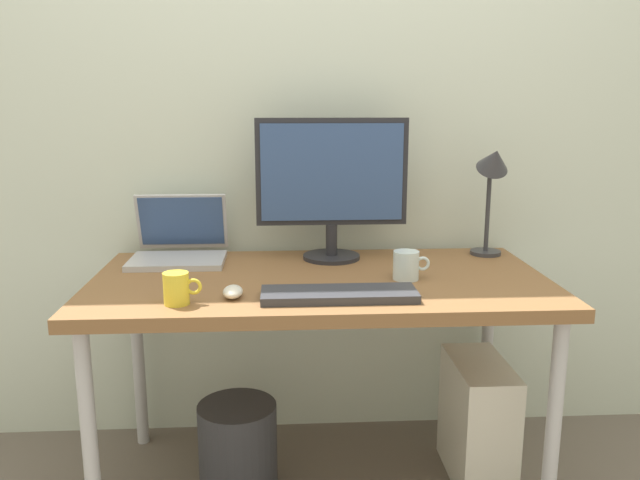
% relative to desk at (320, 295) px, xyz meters
% --- Properties ---
extents(back_wall, '(4.40, 0.04, 2.60)m').
position_rel_desk_xyz_m(back_wall, '(0.00, 0.43, 0.63)').
color(back_wall, silver).
rests_on(back_wall, ground_plane).
extents(desk, '(1.44, 0.73, 0.73)m').
position_rel_desk_xyz_m(desk, '(0.00, 0.00, 0.00)').
color(desk, brown).
rests_on(desk, ground_plane).
extents(monitor, '(0.52, 0.20, 0.49)m').
position_rel_desk_xyz_m(monitor, '(0.05, 0.23, 0.34)').
color(monitor, '#232328').
rests_on(monitor, desk).
extents(laptop, '(0.32, 0.28, 0.22)m').
position_rel_desk_xyz_m(laptop, '(-0.48, 0.25, 0.12)').
color(laptop, '#B2B2B7').
rests_on(laptop, desk).
extents(desk_lamp, '(0.11, 0.16, 0.41)m').
position_rel_desk_xyz_m(desk_lamp, '(0.62, 0.23, 0.35)').
color(desk_lamp, '#333338').
rests_on(desk_lamp, desk).
extents(keyboard, '(0.44, 0.14, 0.02)m').
position_rel_desk_xyz_m(keyboard, '(0.04, -0.23, 0.07)').
color(keyboard, '#333338').
rests_on(keyboard, desk).
extents(mouse, '(0.06, 0.09, 0.03)m').
position_rel_desk_xyz_m(mouse, '(-0.26, -0.20, 0.08)').
color(mouse, silver).
rests_on(mouse, desk).
extents(coffee_mug, '(0.11, 0.07, 0.09)m').
position_rel_desk_xyz_m(coffee_mug, '(-0.41, -0.25, 0.11)').
color(coffee_mug, yellow).
rests_on(coffee_mug, desk).
extents(glass_cup, '(0.12, 0.08, 0.09)m').
position_rel_desk_xyz_m(glass_cup, '(0.27, -0.04, 0.11)').
color(glass_cup, silver).
rests_on(glass_cup, desk).
extents(computer_tower, '(0.18, 0.36, 0.42)m').
position_rel_desk_xyz_m(computer_tower, '(0.54, 0.01, -0.46)').
color(computer_tower, silver).
rests_on(computer_tower, ground_plane).
extents(wastebasket, '(0.26, 0.26, 0.30)m').
position_rel_desk_xyz_m(wastebasket, '(-0.27, -0.01, -0.52)').
color(wastebasket, '#333338').
rests_on(wastebasket, ground_plane).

